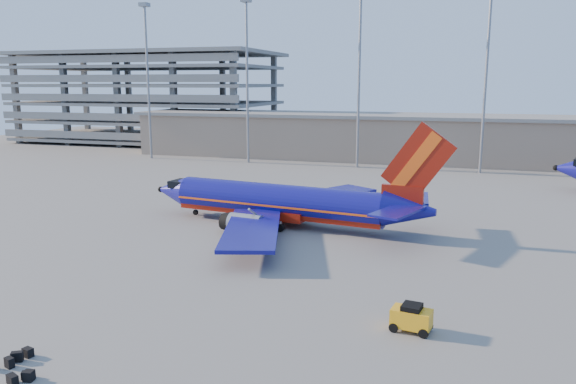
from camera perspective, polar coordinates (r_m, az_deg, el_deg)
ground at (r=52.00m, az=3.13°, el=-4.93°), size 220.00×220.00×0.00m
terminal_building at (r=106.96m, az=16.22°, el=5.26°), size 122.00×16.00×8.50m
parking_garage at (r=143.29m, az=-13.99°, el=9.71°), size 62.00×32.00×21.40m
light_mast_row at (r=94.80m, az=13.37°, el=12.73°), size 101.60×1.60×28.65m
aircraft_main at (r=56.80m, az=-0.30°, el=-1.11°), size 32.25×30.85×10.95m
baggage_tug at (r=34.27m, az=12.43°, el=-12.33°), size 2.49×1.74×1.65m
luggage_pile at (r=32.67m, az=-26.14°, el=-15.67°), size 3.39×3.42×0.54m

